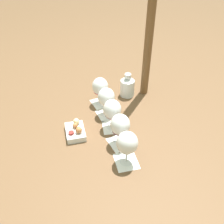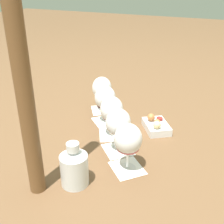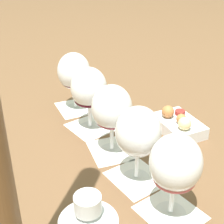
# 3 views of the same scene
# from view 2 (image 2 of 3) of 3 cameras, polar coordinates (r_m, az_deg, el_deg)

# --- Properties ---
(ground_plane) EXTENTS (8.00, 8.00, 0.00)m
(ground_plane) POSITION_cam_2_polar(r_m,az_deg,el_deg) (1.23, 0.07, -4.50)
(ground_plane) COLOR brown
(tasting_card_0) EXTENTS (0.16, 0.16, 0.00)m
(tasting_card_0) POSITION_cam_2_polar(r_m,az_deg,el_deg) (1.03, 3.11, -11.27)
(tasting_card_0) COLOR white
(tasting_card_0) RESTS_ON ground_plane
(tasting_card_1) EXTENTS (0.16, 0.16, 0.00)m
(tasting_card_1) POSITION_cam_2_polar(r_m,az_deg,el_deg) (1.12, 1.22, -7.65)
(tasting_card_1) COLOR white
(tasting_card_1) RESTS_ON ground_plane
(tasting_card_2) EXTENTS (0.15, 0.15, 0.00)m
(tasting_card_2) POSITION_cam_2_polar(r_m,az_deg,el_deg) (1.22, 0.12, -4.65)
(tasting_card_2) COLOR white
(tasting_card_2) RESTS_ON ground_plane
(tasting_card_3) EXTENTS (0.16, 0.16, 0.00)m
(tasting_card_3) POSITION_cam_2_polar(r_m,az_deg,el_deg) (1.33, -1.33, -1.89)
(tasting_card_3) COLOR white
(tasting_card_3) RESTS_ON ground_plane
(tasting_card_4) EXTENTS (0.15, 0.16, 0.00)m
(tasting_card_4) POSITION_cam_2_polar(r_m,az_deg,el_deg) (1.44, -1.99, 0.42)
(tasting_card_4) COLOR white
(tasting_card_4) RESTS_ON ground_plane
(wine_glass_0) EXTENTS (0.10, 0.10, 0.18)m
(wine_glass_0) POSITION_cam_2_polar(r_m,az_deg,el_deg) (0.96, 3.28, -5.85)
(wine_glass_0) COLOR white
(wine_glass_0) RESTS_ON tasting_card_0
(wine_glass_1) EXTENTS (0.10, 0.10, 0.18)m
(wine_glass_1) POSITION_cam_2_polar(r_m,az_deg,el_deg) (1.06, 1.28, -2.54)
(wine_glass_1) COLOR white
(wine_glass_1) RESTS_ON tasting_card_1
(wine_glass_2) EXTENTS (0.10, 0.10, 0.18)m
(wine_glass_2) POSITION_cam_2_polar(r_m,az_deg,el_deg) (1.17, 0.13, 0.17)
(wine_glass_2) COLOR white
(wine_glass_2) RESTS_ON tasting_card_2
(wine_glass_3) EXTENTS (0.10, 0.10, 0.18)m
(wine_glass_3) POSITION_cam_2_polar(r_m,az_deg,el_deg) (1.28, -1.38, 2.63)
(wine_glass_3) COLOR white
(wine_glass_3) RESTS_ON tasting_card_3
(wine_glass_4) EXTENTS (0.10, 0.10, 0.18)m
(wine_glass_4) POSITION_cam_2_polar(r_m,az_deg,el_deg) (1.40, -2.06, 4.63)
(wine_glass_4) COLOR white
(wine_glass_4) RESTS_ON tasting_card_4
(ceramic_vase) EXTENTS (0.09, 0.09, 0.16)m
(ceramic_vase) POSITION_cam_2_polar(r_m,az_deg,el_deg) (0.93, -7.69, -10.94)
(ceramic_vase) COLOR silver
(ceramic_vase) RESTS_ON ground_plane
(snack_dish) EXTENTS (0.16, 0.17, 0.07)m
(snack_dish) POSITION_cam_2_polar(r_m,az_deg,el_deg) (1.26, 8.94, -2.72)
(snack_dish) COLOR silver
(snack_dish) RESTS_ON ground_plane
(umbrella_pole) EXTENTS (0.05, 0.05, 0.92)m
(umbrella_pole) POSITION_cam_2_polar(r_m,az_deg,el_deg) (0.77, -18.62, 12.46)
(umbrella_pole) COLOR brown
(umbrella_pole) RESTS_ON ground_plane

